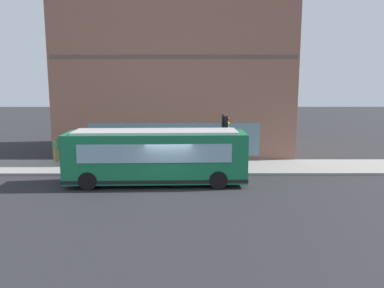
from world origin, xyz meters
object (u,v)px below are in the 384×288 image
(pedestrian_by_light_pole, at_px, (116,154))
(fire_hydrant, at_px, (150,160))
(traffic_light_near_corner, at_px, (225,132))
(pedestrian_near_building_entrance, at_px, (56,147))
(pedestrian_walking_along_curb, at_px, (89,152))
(newspaper_vending_box, at_px, (106,160))
(city_bus_nearside, at_px, (156,157))
(pedestrian_near_hydrant, at_px, (71,147))

(pedestrian_by_light_pole, bearing_deg, fire_hydrant, -55.26)
(traffic_light_near_corner, distance_m, fire_hydrant, 5.60)
(pedestrian_near_building_entrance, bearing_deg, pedestrian_walking_along_curb, -115.53)
(traffic_light_near_corner, xyz_separation_m, newspaper_vending_box, (1.21, 7.67, -2.04))
(city_bus_nearside, bearing_deg, pedestrian_by_light_pole, 44.43)
(fire_hydrant, bearing_deg, pedestrian_near_hydrant, 78.00)
(traffic_light_near_corner, relative_size, pedestrian_by_light_pole, 1.97)
(pedestrian_walking_along_curb, bearing_deg, fire_hydrant, -89.42)
(pedestrian_near_building_entrance, distance_m, pedestrian_by_light_pole, 5.37)
(fire_hydrant, relative_size, pedestrian_by_light_pole, 0.41)
(traffic_light_near_corner, relative_size, pedestrian_near_building_entrance, 2.03)
(city_bus_nearside, distance_m, fire_hydrant, 4.37)
(traffic_light_near_corner, distance_m, newspaper_vending_box, 8.03)
(pedestrian_by_light_pole, xyz_separation_m, newspaper_vending_box, (0.79, 0.84, -0.60))
(city_bus_nearside, relative_size, fire_hydrant, 13.66)
(fire_hydrant, xyz_separation_m, pedestrian_by_light_pole, (-1.36, 1.96, 0.69))
(pedestrian_near_building_entrance, height_order, pedestrian_walking_along_curb, pedestrian_near_building_entrance)
(fire_hydrant, height_order, pedestrian_by_light_pole, pedestrian_by_light_pole)
(traffic_light_near_corner, xyz_separation_m, pedestrian_near_building_entrance, (3.00, 11.54, -1.48))
(fire_hydrant, distance_m, newspaper_vending_box, 2.86)
(city_bus_nearside, relative_size, pedestrian_walking_along_curb, 6.38)
(traffic_light_near_corner, height_order, pedestrian_near_building_entrance, traffic_light_near_corner)
(city_bus_nearside, distance_m, pedestrian_near_building_entrance, 9.22)
(pedestrian_near_hydrant, bearing_deg, fire_hydrant, -102.00)
(fire_hydrant, distance_m, pedestrian_near_building_entrance, 6.81)
(pedestrian_near_building_entrance, distance_m, pedestrian_near_hydrant, 1.07)
(pedestrian_by_light_pole, bearing_deg, pedestrian_near_hydrant, 55.01)
(city_bus_nearside, height_order, pedestrian_near_hydrant, city_bus_nearside)
(fire_hydrant, distance_m, pedestrian_by_light_pole, 2.48)
(pedestrian_walking_along_curb, distance_m, newspaper_vending_box, 1.42)
(pedestrian_near_hydrant, bearing_deg, pedestrian_walking_along_curb, -128.30)
(pedestrian_by_light_pole, distance_m, newspaper_vending_box, 1.30)
(city_bus_nearside, bearing_deg, pedestrian_walking_along_curb, 49.52)
(pedestrian_near_building_entrance, xyz_separation_m, pedestrian_walking_along_curb, (-1.26, -2.63, -0.11))
(traffic_light_near_corner, bearing_deg, pedestrian_by_light_pole, 86.45)
(traffic_light_near_corner, height_order, fire_hydrant, traffic_light_near_corner)
(fire_hydrant, bearing_deg, traffic_light_near_corner, -110.12)
(city_bus_nearside, bearing_deg, pedestrian_near_building_entrance, 54.20)
(city_bus_nearside, height_order, newspaper_vending_box, city_bus_nearside)
(fire_hydrant, xyz_separation_m, newspaper_vending_box, (-0.57, 2.80, 0.09))
(pedestrian_near_building_entrance, bearing_deg, traffic_light_near_corner, -104.57)
(newspaper_vending_box, bearing_deg, pedestrian_walking_along_curb, 66.87)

